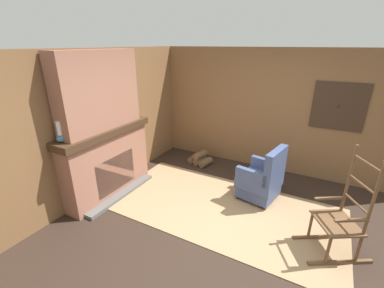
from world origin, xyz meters
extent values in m
plane|color=#2D2119|center=(0.00, 0.00, 0.00)|extent=(14.00, 14.00, 0.00)
cube|color=brown|center=(-2.33, 0.00, 1.21)|extent=(0.06, 5.21, 2.42)
cube|color=brown|center=(0.00, 2.33, 1.21)|extent=(5.21, 0.06, 2.42)
cube|color=#382619|center=(1.16, 2.29, 1.45)|extent=(0.85, 0.02, 0.83)
cube|color=silver|center=(1.16, 2.30, 1.45)|extent=(0.81, 0.01, 0.79)
cube|color=#382619|center=(1.16, 2.29, 1.45)|extent=(0.02, 0.02, 0.79)
cube|color=#382619|center=(1.16, 2.29, 1.45)|extent=(0.81, 0.02, 0.02)
cube|color=#93604C|center=(-2.13, 0.00, 0.54)|extent=(0.35, 1.64, 1.09)
cube|color=black|center=(-2.00, 0.00, 0.42)|extent=(0.08, 0.86, 0.61)
cube|color=#565451|center=(-1.88, 0.00, 0.03)|extent=(0.16, 1.48, 0.06)
cube|color=#3D2819|center=(-2.13, 0.00, 1.14)|extent=(0.45, 1.74, 0.11)
cube|color=#93604C|center=(-2.13, 0.00, 1.80)|extent=(0.30, 1.45, 1.20)
cube|color=#997A56|center=(-0.23, 0.49, 0.01)|extent=(3.64, 1.82, 0.01)
cube|color=#3D4C75|center=(0.20, 1.07, 0.18)|extent=(0.67, 0.69, 0.24)
cube|color=#3D4C75|center=(0.20, 1.07, 0.33)|extent=(0.71, 0.72, 0.18)
cube|color=#3D4C75|center=(0.44, 1.02, 0.69)|extent=(0.23, 0.64, 0.53)
cube|color=#3D4C75|center=(0.13, 0.81, 0.52)|extent=(0.55, 0.19, 0.20)
cube|color=#3D4C75|center=(0.23, 1.33, 0.52)|extent=(0.55, 0.19, 0.20)
cylinder|color=#332319|center=(-0.08, 0.87, 0.03)|extent=(0.06, 0.06, 0.06)
cylinder|color=#332319|center=(0.01, 1.36, 0.03)|extent=(0.06, 0.06, 0.06)
cylinder|color=#332319|center=(0.39, 0.78, 0.03)|extent=(0.06, 0.06, 0.06)
cylinder|color=#332319|center=(0.49, 1.27, 0.03)|extent=(0.06, 0.06, 0.06)
cube|color=brown|center=(1.46, 0.13, 0.02)|extent=(0.70, 0.45, 0.04)
cube|color=brown|center=(1.23, 0.50, 0.02)|extent=(0.70, 0.45, 0.04)
cylinder|color=brown|center=(1.30, 0.03, 0.23)|extent=(0.05, 0.05, 0.38)
cylinder|color=brown|center=(1.07, 0.40, 0.23)|extent=(0.05, 0.05, 0.38)
cylinder|color=brown|center=(1.62, 0.22, 0.23)|extent=(0.05, 0.05, 0.38)
cylinder|color=brown|center=(1.39, 0.60, 0.23)|extent=(0.05, 0.05, 0.38)
cube|color=brown|center=(1.35, 0.31, 0.43)|extent=(0.64, 0.66, 0.02)
cylinder|color=brown|center=(1.62, 0.22, 0.89)|extent=(0.05, 0.05, 0.95)
cylinder|color=brown|center=(1.39, 0.60, 0.89)|extent=(0.05, 0.05, 0.95)
cylinder|color=brown|center=(1.50, 0.41, 0.70)|extent=(0.24, 0.37, 0.03)
cylinder|color=brown|center=(1.50, 0.41, 0.97)|extent=(0.24, 0.37, 0.03)
cylinder|color=brown|center=(1.50, 0.41, 1.24)|extent=(0.24, 0.37, 0.03)
cube|color=brown|center=(1.46, 0.13, 0.64)|extent=(0.35, 0.24, 0.02)
cube|color=brown|center=(1.23, 0.50, 0.64)|extent=(0.35, 0.24, 0.02)
cylinder|color=brown|center=(-1.43, 1.82, 0.08)|extent=(0.22, 0.35, 0.15)
cylinder|color=brown|center=(-1.27, 1.79, 0.08)|extent=(0.22, 0.35, 0.15)
cylinder|color=brown|center=(-1.12, 1.76, 0.08)|extent=(0.22, 0.35, 0.15)
cylinder|color=brown|center=(-1.27, 1.79, 0.21)|extent=(0.22, 0.35, 0.15)
ellipsoid|color=#47708E|center=(-2.17, -0.73, 1.25)|extent=(0.13, 0.13, 0.11)
cylinder|color=white|center=(-2.17, -0.73, 1.40)|extent=(0.07, 0.07, 0.20)
cube|color=black|center=(-2.17, 0.21, 1.26)|extent=(0.16, 0.28, 0.13)
cube|color=silver|center=(-2.08, 0.21, 1.27)|extent=(0.01, 0.04, 0.02)
camera|label=1|loc=(1.02, -2.78, 2.48)|focal=24.00mm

